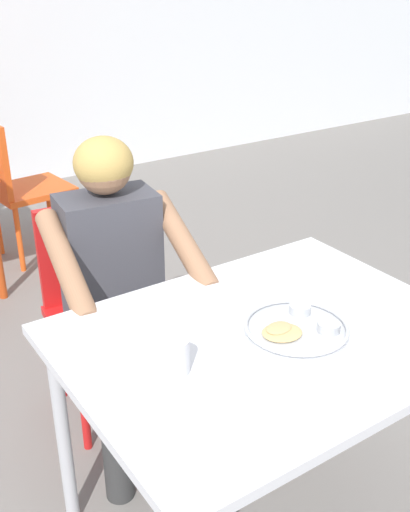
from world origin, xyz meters
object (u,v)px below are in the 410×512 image
drinking_cup (175,354)px  chair_red_right (16,181)px  chair_foreground (102,297)px  thali_tray (297,326)px  table_foreground (266,356)px  diner_foreground (120,274)px

drinking_cup → chair_red_right: 2.46m
drinking_cup → chair_foreground: bearing=77.7°
thali_tray → drinking_cup: (-0.38, 0.03, 0.04)m
thali_tray → drinking_cup: bearing=176.1°
drinking_cup → chair_red_right: size_ratio=0.11×
thali_tray → chair_foreground: size_ratio=0.35×
chair_red_right → drinking_cup: bearing=-98.5°
table_foreground → thali_tray: size_ratio=3.77×
thali_tray → diner_foreground: size_ratio=0.25×
chair_foreground → chair_red_right: (0.17, 1.53, 0.02)m
diner_foreground → chair_red_right: size_ratio=1.32×
table_foreground → chair_foreground: chair_foreground is taller
diner_foreground → chair_red_right: (0.19, 1.76, -0.19)m
thali_tray → chair_red_right: (-0.02, 2.45, -0.26)m
thali_tray → chair_foreground: bearing=101.7°
chair_foreground → table_foreground: bearing=-82.9°
table_foreground → chair_red_right: size_ratio=1.26×
thali_tray → chair_red_right: 2.46m
table_foreground → diner_foreground: (-0.13, 0.66, 0.02)m
table_foreground → diner_foreground: diner_foreground is taller
thali_tray → diner_foreground: 0.72m
chair_red_right → thali_tray: bearing=-89.5°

